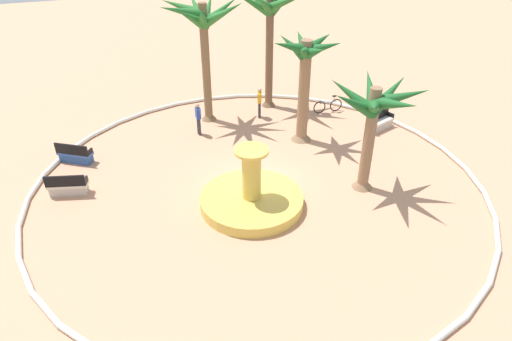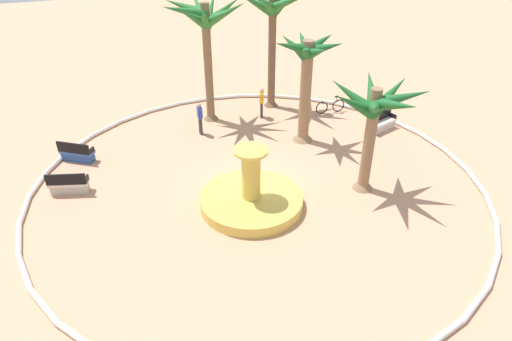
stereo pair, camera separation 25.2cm
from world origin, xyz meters
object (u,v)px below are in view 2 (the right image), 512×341
object	(u,v)px
lamppost	(305,69)
bicycle_red_frame	(330,106)
palm_tree_far_side	(307,68)
person_cyclist_photo	(200,117)
bench_east	(69,185)
person_cyclist_helmet	(262,101)
bench_west	(382,124)
palm_tree_near_fountain	(206,25)
palm_tree_by_curb	(273,15)
bench_north	(77,154)
palm_tree_mid_plaza	(375,112)
fountain	(251,198)

from	to	relation	value
lamppost	bicycle_red_frame	size ratio (longest dim) A/B	2.33
palm_tree_far_side	person_cyclist_photo	bearing A→B (deg)	-24.52
bench_east	person_cyclist_helmet	distance (m)	10.71
bench_west	person_cyclist_helmet	distance (m)	6.38
palm_tree_far_side	person_cyclist_photo	xyz separation A→B (m)	(4.68, -2.14, -2.75)
lamppost	person_cyclist_helmet	xyz separation A→B (m)	(2.56, 0.33, -1.41)
bench_east	person_cyclist_photo	xyz separation A→B (m)	(-6.21, -3.49, 0.61)
palm_tree_near_fountain	bicycle_red_frame	size ratio (longest dim) A/B	3.68
palm_tree_by_curb	bench_north	world-z (taller)	palm_tree_by_curb
palm_tree_mid_plaza	person_cyclist_helmet	xyz separation A→B (m)	(1.97, -7.77, -2.56)
bench_west	bench_north	bearing A→B (deg)	-5.65
person_cyclist_helmet	person_cyclist_photo	distance (m)	3.65
palm_tree_near_fountain	lamppost	size ratio (longest dim) A/B	1.58
palm_tree_mid_plaza	bench_west	xyz separation A→B (m)	(-3.46, -4.47, -3.15)
palm_tree_near_fountain	person_cyclist_photo	distance (m)	4.41
bench_north	bicycle_red_frame	bearing A→B (deg)	-174.66
palm_tree_far_side	bench_north	distance (m)	11.19
bench_west	person_cyclist_photo	distance (m)	9.29
bench_west	bench_east	bearing A→B (deg)	4.21
palm_tree_far_side	palm_tree_near_fountain	bearing A→B (deg)	-43.55
palm_tree_mid_plaza	bench_west	distance (m)	6.47
bicycle_red_frame	person_cyclist_helmet	distance (m)	3.87
palm_tree_near_fountain	palm_tree_by_curb	world-z (taller)	palm_tree_by_curb
bicycle_red_frame	person_cyclist_helmet	world-z (taller)	person_cyclist_helmet
bench_east	person_cyclist_helmet	xyz separation A→B (m)	(-9.74, -4.42, 0.59)
fountain	bench_west	size ratio (longest dim) A/B	2.43
palm_tree_by_curb	person_cyclist_helmet	world-z (taller)	palm_tree_by_curb
fountain	palm_tree_far_side	xyz separation A→B (m)	(-4.02, -4.46, 3.35)
fountain	palm_tree_far_side	distance (m)	6.87
palm_tree_near_fountain	bench_east	world-z (taller)	palm_tree_near_fountain
bench_east	bench_west	bearing A→B (deg)	-175.79
palm_tree_by_curb	bicycle_red_frame	size ratio (longest dim) A/B	3.78
palm_tree_far_side	bench_west	bearing A→B (deg)	176.83
palm_tree_far_side	bench_west	size ratio (longest dim) A/B	3.13
bench_north	bench_east	bearing A→B (deg)	83.84
palm_tree_far_side	person_cyclist_helmet	distance (m)	4.28
palm_tree_near_fountain	palm_tree_mid_plaza	xyz separation A→B (m)	(-4.65, 8.35, -1.52)
palm_tree_mid_plaza	palm_tree_by_curb	bearing A→B (deg)	-83.89
bench_east	bench_west	size ratio (longest dim) A/B	1.00
palm_tree_far_side	bench_east	xyz separation A→B (m)	(10.89, 1.35, -3.35)
palm_tree_near_fountain	bench_north	distance (m)	8.57
bench_east	bicycle_red_frame	size ratio (longest dim) A/B	0.97
bicycle_red_frame	person_cyclist_photo	distance (m)	7.35
palm_tree_by_curb	person_cyclist_helmet	distance (m)	4.40
lamppost	bicycle_red_frame	world-z (taller)	lamppost
bench_north	lamppost	world-z (taller)	lamppost
palm_tree_by_curb	lamppost	size ratio (longest dim) A/B	1.63
fountain	palm_tree_near_fountain	size ratio (longest dim) A/B	0.64
bench_north	person_cyclist_helmet	xyz separation A→B (m)	(-9.46, -1.83, 0.59)
palm_tree_far_side	bench_west	xyz separation A→B (m)	(-4.28, 0.24, -3.35)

